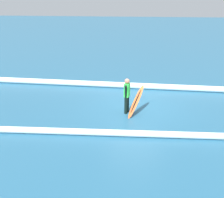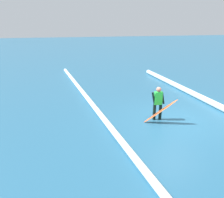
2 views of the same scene
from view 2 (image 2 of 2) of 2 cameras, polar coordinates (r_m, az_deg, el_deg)
name	(u,v)px [view 2 (image 2 of 2)]	position (r m, az deg, el deg)	size (l,w,h in m)	color
ground_plane	(175,120)	(10.72, 15.69, -5.28)	(141.30, 141.30, 0.00)	#245A7A
surfer	(158,102)	(10.34, 11.64, -0.67)	(0.25, 0.63, 1.55)	black
surfboard	(160,111)	(10.06, 12.24, -3.04)	(0.76, 1.39, 1.17)	#E55926
wave_crest_midground	(101,116)	(10.52, -2.72, -4.28)	(0.25, 0.25, 23.37)	white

